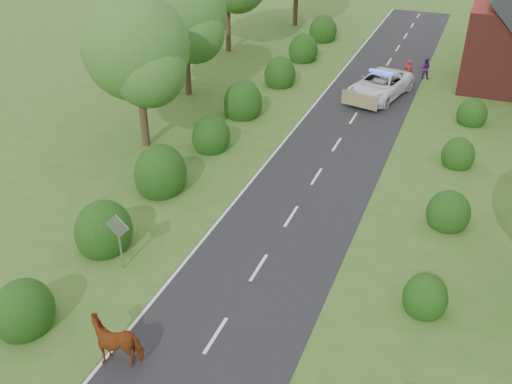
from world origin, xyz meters
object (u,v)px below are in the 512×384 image
at_px(police_van, 380,85).
at_px(cow, 118,341).
at_px(pedestrian_red, 408,72).
at_px(pedestrian_purple, 425,68).
at_px(road_sign, 118,234).

bearing_deg(police_van, cow, -83.53).
bearing_deg(cow, pedestrian_red, 151.94).
bearing_deg(police_van, pedestrian_purple, 78.12).
relative_size(road_sign, pedestrian_purple, 1.66).
relative_size(cow, pedestrian_red, 1.19).
relative_size(road_sign, pedestrian_red, 1.50).
relative_size(cow, police_van, 0.31).
relative_size(police_van, pedestrian_red, 3.85).
bearing_deg(cow, pedestrian_purple, 150.53).
height_order(pedestrian_red, pedestrian_purple, pedestrian_red).
bearing_deg(police_van, pedestrian_red, 82.71).
bearing_deg(road_sign, cow, -57.78).
xyz_separation_m(cow, pedestrian_purple, (5.53, 31.15, 0.05)).
distance_m(police_van, pedestrian_red, 3.77).
bearing_deg(road_sign, pedestrian_purple, 73.46).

